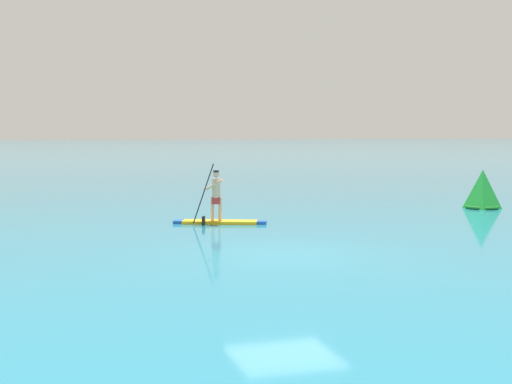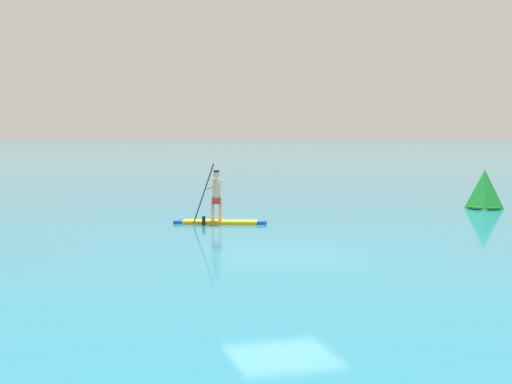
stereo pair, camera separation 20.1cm
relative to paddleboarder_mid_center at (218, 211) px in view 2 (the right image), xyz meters
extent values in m
plane|color=teal|center=(0.18, -6.05, -0.39)|extent=(440.00, 440.00, 0.00)
cube|color=yellow|center=(0.06, -0.01, -0.34)|extent=(2.43, 1.43, 0.10)
cube|color=blue|center=(-1.18, 0.46, -0.34)|extent=(0.43, 0.52, 0.10)
cube|color=blue|center=(1.31, -0.48, -0.34)|extent=(0.41, 0.46, 0.10)
cylinder|color=beige|center=(-0.16, 0.07, 0.07)|extent=(0.11, 0.11, 0.73)
cylinder|color=beige|center=(0.07, -0.01, 0.07)|extent=(0.11, 0.11, 0.73)
cube|color=red|center=(-0.05, 0.03, 0.35)|extent=(0.32, 0.30, 0.22)
cylinder|color=beige|center=(-0.05, 0.03, 0.74)|extent=(0.26, 0.26, 0.61)
sphere|color=beige|center=(-0.05, 0.03, 1.18)|extent=(0.21, 0.21, 0.21)
cylinder|color=black|center=(-0.05, 0.03, 1.28)|extent=(0.18, 0.18, 0.06)
cylinder|color=beige|center=(-0.15, -0.10, 0.85)|extent=(0.53, 0.30, 0.38)
cylinder|color=beige|center=(-0.04, 0.19, 0.85)|extent=(0.53, 0.30, 0.38)
cylinder|color=black|center=(-0.52, -0.24, 0.60)|extent=(0.64, 0.27, 1.88)
cube|color=black|center=(-0.52, -0.24, -0.27)|extent=(0.15, 0.22, 0.32)
pyramid|color=green|center=(10.66, 1.51, 0.35)|extent=(1.42, 1.42, 1.48)
torus|color=#167226|center=(10.66, 1.51, -0.33)|extent=(1.25, 1.25, 0.12)
camera|label=1|loc=(-5.34, -22.20, 2.55)|focal=50.82mm
camera|label=2|loc=(-5.15, -22.26, 2.55)|focal=50.82mm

